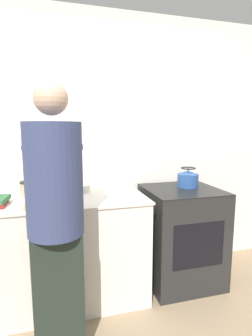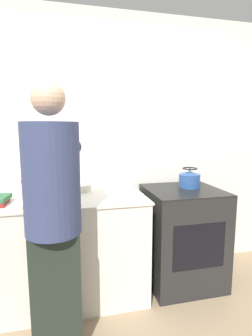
# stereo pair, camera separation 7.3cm
# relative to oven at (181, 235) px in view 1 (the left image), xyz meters

# --- Properties ---
(ground_plane) EXTENTS (12.00, 12.00, 0.00)m
(ground_plane) POSITION_rel_oven_xyz_m (-0.70, -0.33, -0.46)
(ground_plane) COLOR #997F60
(wall_back) EXTENTS (8.00, 0.05, 2.60)m
(wall_back) POSITION_rel_oven_xyz_m (-0.70, 0.39, 0.84)
(wall_back) COLOR silver
(wall_back) RESTS_ON ground_plane
(counter) EXTENTS (1.34, 0.68, 0.91)m
(counter) POSITION_rel_oven_xyz_m (-1.08, -0.00, -0.01)
(counter) COLOR silver
(counter) RESTS_ON ground_plane
(oven) EXTENTS (0.68, 0.66, 0.93)m
(oven) POSITION_rel_oven_xyz_m (0.00, 0.00, 0.00)
(oven) COLOR black
(oven) RESTS_ON ground_plane
(person) EXTENTS (0.40, 0.63, 1.77)m
(person) POSITION_rel_oven_xyz_m (-1.17, -0.54, 0.50)
(person) COLOR #202A24
(person) RESTS_ON ground_plane
(cutting_board) EXTENTS (0.35, 0.19, 0.02)m
(cutting_board) POSITION_rel_oven_xyz_m (-1.22, -0.19, 0.46)
(cutting_board) COLOR tan
(cutting_board) RESTS_ON counter
(knife) EXTENTS (0.20, 0.12, 0.01)m
(knife) POSITION_rel_oven_xyz_m (-1.27, -0.20, 0.47)
(knife) COLOR silver
(knife) RESTS_ON cutting_board
(kettle) EXTENTS (0.20, 0.20, 0.19)m
(kettle) POSITION_rel_oven_xyz_m (0.09, 0.06, 0.54)
(kettle) COLOR #284C8C
(kettle) RESTS_ON oven
(bowl_prep) EXTENTS (0.18, 0.18, 0.06)m
(bowl_prep) POSITION_rel_oven_xyz_m (-0.94, 0.20, 0.48)
(bowl_prep) COLOR silver
(bowl_prep) RESTS_ON counter
(canister_jar) EXTENTS (0.14, 0.14, 0.13)m
(canister_jar) POSITION_rel_oven_xyz_m (-1.39, 0.13, 0.52)
(canister_jar) COLOR tan
(canister_jar) RESTS_ON counter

